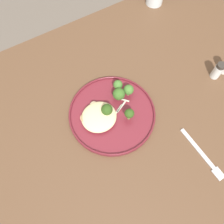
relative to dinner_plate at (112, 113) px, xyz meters
The scene contains 20 objects.
ground 0.75m from the dinner_plate, 118.92° to the left, with size 6.00×6.00×0.00m, color #665B51.
wooden_dining_table 0.10m from the dinner_plate, 118.92° to the left, with size 1.40×1.00×0.74m.
dinner_plate is the anchor object (origin of this frame).
noodle_bed 0.05m from the dinner_plate, ahead, with size 0.12×0.11×0.03m.
seared_scallop_left_edge 0.07m from the dinner_plate, ahead, with size 0.03×0.03×0.02m.
seared_scallop_tiny_bay 0.02m from the dinner_plate, 47.05° to the left, with size 0.03×0.03×0.01m.
seared_scallop_right_edge 0.05m from the dinner_plate, ahead, with size 0.03×0.03×0.02m.
seared_scallop_rear_pale 0.09m from the dinner_plate, 14.73° to the right, with size 0.03×0.03×0.02m.
seared_scallop_half_hidden 0.07m from the dinner_plate, 24.25° to the right, with size 0.03×0.03×0.02m.
seared_scallop_center_golden 0.07m from the dinner_plate, 51.64° to the right, with size 0.02×0.02×0.02m.
broccoli_floret_tall_stalk 0.07m from the dinner_plate, 143.30° to the right, with size 0.04×0.04×0.05m.
broccoli_floret_beside_noodles 0.10m from the dinner_plate, 158.06° to the right, with size 0.03×0.03×0.05m.
broccoli_floret_center_pile 0.07m from the dinner_plate, 133.94° to the left, with size 0.03×0.03×0.05m.
broccoli_floret_small_sprig 0.10m from the dinner_plate, 133.25° to the right, with size 0.03×0.03×0.05m.
broccoli_floret_left_leaning 0.04m from the dinner_plate, 20.53° to the right, with size 0.04×0.04×0.05m.
onion_sliver_pale_crescent 0.06m from the dinner_plate, 158.94° to the right, with size 0.04×0.01×0.00m, color silver.
onion_sliver_curled_piece 0.04m from the dinner_plate, behind, with size 0.05×0.01×0.00m, color silver.
onion_sliver_short_strip 0.02m from the dinner_plate, behind, with size 0.05×0.01×0.00m, color silver.
dinner_fork 0.31m from the dinner_plate, 122.72° to the left, with size 0.02×0.19×0.00m.
pepper_shaker 0.41m from the dinner_plate, behind, with size 0.03×0.03×0.07m.
Camera 1 is at (0.19, 0.23, 1.42)m, focal length 35.56 mm.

